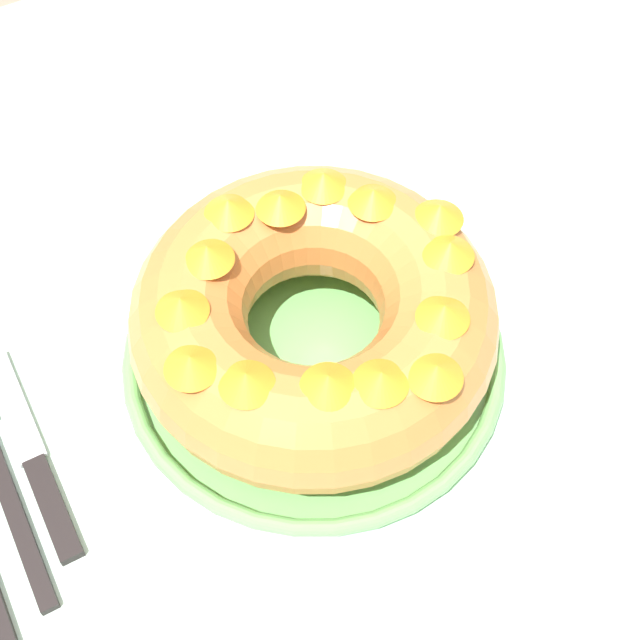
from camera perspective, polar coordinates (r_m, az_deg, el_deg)
ground_plane at (r=1.36m, az=-0.19°, el=-19.22°), size 8.00×8.00×0.00m
dining_table at (r=0.75m, az=-0.34°, el=-6.17°), size 1.42×1.07×0.74m
serving_dish at (r=0.67m, az=0.00°, el=-2.55°), size 0.28×0.28×0.02m
bundt_cake at (r=0.62m, az=0.01°, el=0.10°), size 0.26×0.26×0.09m
cake_knife at (r=0.67m, az=-17.73°, el=-8.80°), size 0.02×0.18×0.01m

